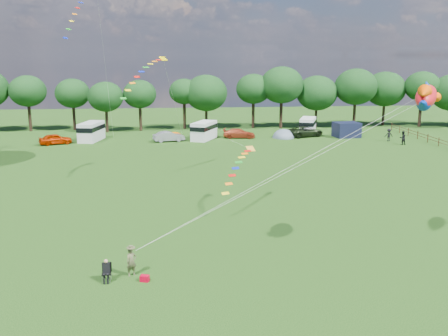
{
  "coord_description": "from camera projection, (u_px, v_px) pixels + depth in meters",
  "views": [
    {
      "loc": [
        -3.49,
        -27.42,
        12.08
      ],
      "look_at": [
        0.0,
        8.0,
        4.0
      ],
      "focal_mm": 40.0,
      "sensor_mm": 36.0,
      "label": 1
    }
  ],
  "objects": [
    {
      "name": "car_b",
      "position": [
        169.0,
        136.0,
        71.1
      ],
      "size": [
        4.4,
        2.58,
        1.46
      ],
      "primitive_type": "imported",
      "rotation": [
        0.0,
        0.0,
        1.84
      ],
      "color": "gray",
      "rests_on": "ground"
    },
    {
      "name": "streamer_kite_c",
      "position": [
        241.0,
        162.0,
        39.4
      ],
      "size": [
        3.23,
        4.89,
        2.83
      ],
      "rotation": [
        0.0,
        0.0,
        0.36
      ],
      "color": "gold",
      "rests_on": "ground"
    },
    {
      "name": "tent_greyblue",
      "position": [
        284.0,
        138.0,
        74.51
      ],
      "size": [
        3.41,
        3.74,
        2.54
      ],
      "color": "slate",
      "rests_on": "ground"
    },
    {
      "name": "kite_bag",
      "position": [
        145.0,
        278.0,
        27.22
      ],
      "size": [
        0.55,
        0.44,
        0.34
      ],
      "primitive_type": "cube",
      "rotation": [
        0.0,
        0.0,
        -0.3
      ],
      "color": "#B4001B",
      "rests_on": "ground"
    },
    {
      "name": "kite_flyer",
      "position": [
        131.0,
        262.0,
        27.78
      ],
      "size": [
        0.71,
        0.64,
        1.64
      ],
      "primitive_type": "imported",
      "rotation": [
        0.0,
        0.0,
        0.52
      ],
      "color": "brown",
      "rests_on": "ground"
    },
    {
      "name": "tree_line",
      "position": [
        228.0,
        91.0,
        82.09
      ],
      "size": [
        102.98,
        10.98,
        10.27
      ],
      "color": "black",
      "rests_on": "ground"
    },
    {
      "name": "car_c",
      "position": [
        239.0,
        133.0,
        74.2
      ],
      "size": [
        4.84,
        2.65,
        1.38
      ],
      "primitive_type": "imported",
      "rotation": [
        0.0,
        0.0,
        1.41
      ],
      "color": "#9C351A",
      "rests_on": "ground"
    },
    {
      "name": "walker_a",
      "position": [
        403.0,
        138.0,
        68.46
      ],
      "size": [
        1.0,
        0.71,
        1.91
      ],
      "primitive_type": "imported",
      "rotation": [
        0.0,
        0.0,
        3.3
      ],
      "color": "black",
      "rests_on": "ground"
    },
    {
      "name": "streamer_kite_b",
      "position": [
        147.0,
        70.0,
        47.65
      ],
      "size": [
        4.39,
        4.74,
        3.83
      ],
      "rotation": [
        0.0,
        0.0,
        0.64
      ],
      "color": "#DFC700",
      "rests_on": "ground"
    },
    {
      "name": "tent_orange",
      "position": [
        175.0,
        139.0,
        73.2
      ],
      "size": [
        2.69,
        2.95,
        2.1
      ],
      "color": "#F76B00",
      "rests_on": "ground"
    },
    {
      "name": "car_a",
      "position": [
        55.0,
        139.0,
        68.85
      ],
      "size": [
        4.79,
        3.3,
        1.48
      ],
      "primitive_type": "imported",
      "rotation": [
        0.0,
        0.0,
        1.96
      ],
      "color": "#B62600",
      "rests_on": "ground"
    },
    {
      "name": "campervan_c",
      "position": [
        204.0,
        130.0,
        72.69
      ],
      "size": [
        4.27,
        5.74,
        2.59
      ],
      "rotation": [
        0.0,
        0.0,
        1.13
      ],
      "color": "silver",
      "rests_on": "ground"
    },
    {
      "name": "awning_navy",
      "position": [
        346.0,
        130.0,
        74.94
      ],
      "size": [
        3.89,
        3.31,
        2.23
      ],
      "primitive_type": "cube",
      "rotation": [
        0.0,
        0.0,
        0.12
      ],
      "color": "black",
      "rests_on": "ground"
    },
    {
      "name": "car_d",
      "position": [
        305.0,
        131.0,
        75.41
      ],
      "size": [
        6.32,
        4.42,
        1.58
      ],
      "primitive_type": "imported",
      "rotation": [
        0.0,
        0.0,
        1.92
      ],
      "color": "black",
      "rests_on": "ground"
    },
    {
      "name": "campervan_d",
      "position": [
        308.0,
        125.0,
        78.17
      ],
      "size": [
        3.81,
        5.5,
        2.48
      ],
      "rotation": [
        0.0,
        0.0,
        1.21
      ],
      "color": "white",
      "rests_on": "ground"
    },
    {
      "name": "campervan_b",
      "position": [
        91.0,
        131.0,
        71.7
      ],
      "size": [
        3.34,
        5.77,
        2.65
      ],
      "rotation": [
        0.0,
        0.0,
        1.37
      ],
      "color": "silver",
      "rests_on": "ground"
    },
    {
      "name": "ground_plane",
      "position": [
        237.0,
        263.0,
        29.62
      ],
      "size": [
        180.0,
        180.0,
        0.0
      ],
      "primitive_type": "plane",
      "color": "black",
      "rests_on": "ground"
    },
    {
      "name": "fish_kite",
      "position": [
        426.0,
        97.0,
        28.82
      ],
      "size": [
        2.71,
        3.43,
        1.88
      ],
      "rotation": [
        0.0,
        -0.21,
        0.99
      ],
      "color": "red",
      "rests_on": "ground"
    },
    {
      "name": "walker_b",
      "position": [
        389.0,
        135.0,
        71.37
      ],
      "size": [
        1.2,
        0.63,
        1.8
      ],
      "primitive_type": "imported",
      "rotation": [
        0.0,
        0.0,
        3.07
      ],
      "color": "black",
      "rests_on": "ground"
    },
    {
      "name": "fence",
      "position": [
        445.0,
        143.0,
        66.0
      ],
      "size": [
        0.12,
        33.12,
        1.2
      ],
      "color": "#472D19",
      "rests_on": "ground"
    },
    {
      "name": "streamer_kite_a",
      "position": [
        83.0,
        4.0,
        53.51
      ],
      "size": [
        3.36,
        5.67,
        5.79
      ],
      "rotation": [
        0.0,
        0.0,
        0.98
      ],
      "color": "yellow",
      "rests_on": "ground"
    },
    {
      "name": "camp_chair",
      "position": [
        106.0,
        268.0,
        27.13
      ],
      "size": [
        0.56,
        0.56,
        1.28
      ],
      "rotation": [
        0.0,
        0.0,
        0.1
      ],
      "color": "#99999E",
      "rests_on": "ground"
    }
  ]
}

